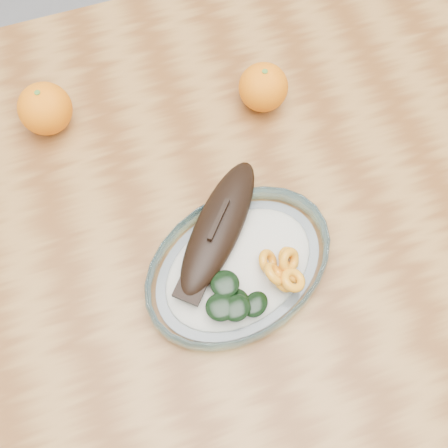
{
  "coord_description": "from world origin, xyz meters",
  "views": [
    {
      "loc": [
        -0.09,
        -0.34,
        1.45
      ],
      "look_at": [
        0.01,
        -0.05,
        0.77
      ],
      "focal_mm": 45.0,
      "sensor_mm": 36.0,
      "label": 1
    }
  ],
  "objects_px": {
    "plated_meal": "(238,264)",
    "orange_right": "(263,87)",
    "orange_left": "(45,109)",
    "dining_table": "(210,227)"
  },
  "relations": [
    {
      "from": "dining_table",
      "to": "orange_right",
      "type": "relative_size",
      "value": 16.66
    },
    {
      "from": "dining_table",
      "to": "plated_meal",
      "type": "height_order",
      "value": "plated_meal"
    },
    {
      "from": "dining_table",
      "to": "orange_right",
      "type": "height_order",
      "value": "orange_right"
    },
    {
      "from": "orange_right",
      "to": "plated_meal",
      "type": "bearing_deg",
      "value": -116.78
    },
    {
      "from": "plated_meal",
      "to": "orange_right",
      "type": "relative_size",
      "value": 8.23
    },
    {
      "from": "orange_left",
      "to": "orange_right",
      "type": "xyz_separation_m",
      "value": [
        0.31,
        -0.06,
        -0.0
      ]
    },
    {
      "from": "dining_table",
      "to": "plated_meal",
      "type": "relative_size",
      "value": 2.03
    },
    {
      "from": "dining_table",
      "to": "orange_right",
      "type": "bearing_deg",
      "value": 45.52
    },
    {
      "from": "orange_right",
      "to": "dining_table",
      "type": "bearing_deg",
      "value": -134.48
    },
    {
      "from": "orange_left",
      "to": "orange_right",
      "type": "distance_m",
      "value": 0.31
    }
  ]
}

